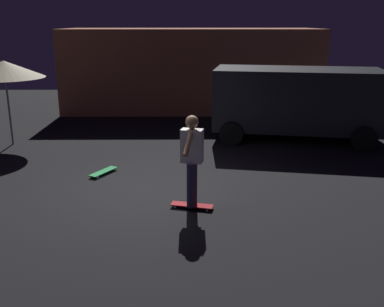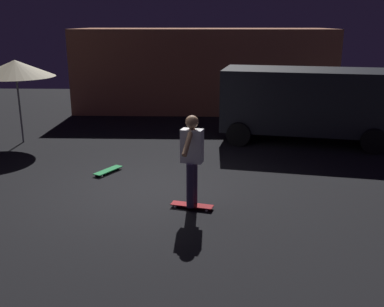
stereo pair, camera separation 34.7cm
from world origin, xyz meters
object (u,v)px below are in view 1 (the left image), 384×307
Objects in this scene: parked_van at (297,100)px; skateboard_spare at (103,172)px; skater at (192,154)px; patio_umbrella at (4,69)px; skateboard_ridden at (192,205)px.

skateboard_spare is (-5.01, -3.05, -1.11)m from parked_van.
skater is (1.97, -1.93, 0.98)m from skateboard_spare.
patio_umbrella is at bearing 137.71° from skater.
skater reaches higher than skateboard_ridden.
skater is (0.00, 0.00, 0.98)m from skateboard_ridden.
skater is at bearing -44.39° from skateboard_spare.
skater is at bearing -121.35° from parked_van.
skater reaches higher than skateboard_spare.
patio_umbrella reaches higher than skateboard_ridden.
skateboard_spare is 0.46× the size of skater.
parked_van is at bearing 31.38° from skateboard_spare.
skateboard_spare is at bearing -40.82° from patio_umbrella.
patio_umbrella is 2.96× the size of skateboard_spare.
patio_umbrella reaches higher than parked_van.
skateboard_ridden is at bearing 0.00° from skater.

